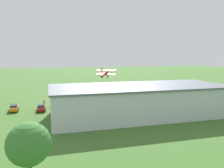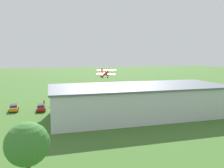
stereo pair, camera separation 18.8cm
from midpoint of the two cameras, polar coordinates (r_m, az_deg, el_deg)
ground_plane at (r=82.17m, az=-2.27°, el=-2.26°), size 400.00×400.00×0.00m
hangar at (r=51.13m, az=7.18°, el=-4.11°), size 40.32×18.10×6.78m
biplane at (r=79.54m, az=-1.69°, el=2.72°), size 7.25×7.36×3.91m
car_red at (r=57.77m, az=-17.49°, el=-5.70°), size 2.08×4.28×1.57m
car_orange at (r=59.88m, az=-23.60°, el=-5.51°), size 2.24×4.64×1.61m
person_walking_on_apron at (r=65.39m, az=-9.27°, el=-3.96°), size 0.51×0.51×1.75m
person_crossing_taxiway at (r=61.90m, az=-15.18°, el=-4.81°), size 0.53×0.53×1.62m
person_near_hangar_door at (r=63.64m, az=-16.80°, el=-4.50°), size 0.54×0.54×1.70m
person_watching_takeoff at (r=59.85m, az=-13.42°, el=-5.17°), size 0.53×0.53×1.60m
person_by_parked_cars at (r=72.77m, az=14.16°, el=-3.05°), size 0.53×0.53×1.59m
tree_behind_hangar_right at (r=21.52m, az=-20.49°, el=-14.19°), size 3.88×3.88×7.55m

